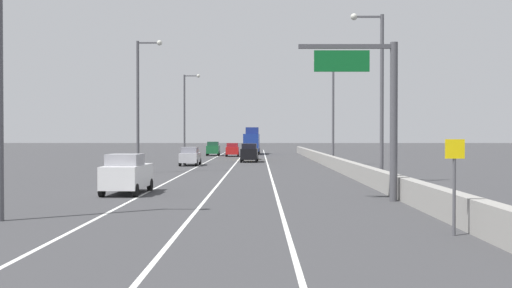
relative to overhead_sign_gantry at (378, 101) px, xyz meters
The scene contains 19 objects.
ground_plane 39.88m from the overhead_sign_gantry, 99.01° to the left, with size 320.00×320.00×0.00m, color #38383A.
lane_stripe_left 32.65m from the overhead_sign_gantry, 111.24° to the left, with size 0.16×130.00×0.00m, color silver.
lane_stripe_center 31.57m from the overhead_sign_gantry, 105.24° to the left, with size 0.16×130.00×0.00m, color silver.
lane_stripe_right 30.84m from the overhead_sign_gantry, 98.88° to the left, with size 0.16×130.00×0.00m, color silver.
jersey_barrier_right 15.74m from the overhead_sign_gantry, 84.92° to the left, with size 0.60×120.00×1.10m, color gray.
overhead_sign_gantry is the anchor object (origin of this frame).
speed_advisory_sign 9.90m from the overhead_sign_gantry, 87.31° to the right, with size 0.60×0.11×3.00m.
lamp_post_right_second 10.21m from the overhead_sign_gantry, 78.47° to the left, with size 2.14×0.44×10.91m.
lamp_post_right_third 32.27m from the overhead_sign_gantry, 86.91° to the left, with size 2.14×0.44×10.91m.
lamp_post_left_near 16.17m from the overhead_sign_gantry, 156.63° to the right, with size 2.14×0.44×10.91m.
lamp_post_left_mid 25.53m from the overhead_sign_gantry, 127.00° to the left, with size 2.14×0.44×10.91m.
lamp_post_left_far 49.44m from the overhead_sign_gantry, 107.59° to the left, with size 2.14×0.44×10.91m.
car_silver_0 34.82m from the overhead_sign_gantry, 111.49° to the left, with size 1.87×4.30×1.89m.
car_green_1 62.24m from the overhead_sign_gantry, 101.68° to the left, with size 1.93×4.07×2.12m.
car_red_2 58.31m from the overhead_sign_gantry, 99.40° to the left, with size 1.97×4.14×1.96m.
car_black_3 40.60m from the overhead_sign_gantry, 99.58° to the left, with size 2.06×4.27×2.15m.
car_white_4 13.59m from the overhead_sign_gantry, 165.05° to the left, with size 2.06×4.30×2.13m.
car_yellow_5 47.73m from the overhead_sign_gantry, 98.44° to the left, with size 1.95×4.20×1.87m.
box_truck 68.04m from the overhead_sign_gantry, 95.73° to the left, with size 2.64×9.22×4.40m.
Camera 1 is at (0.59, -2.60, 3.13)m, focal length 40.91 mm.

